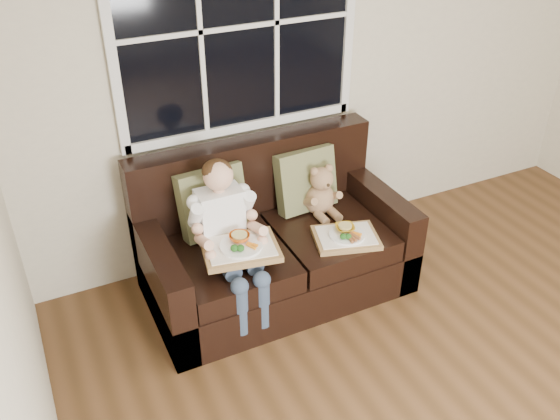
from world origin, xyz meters
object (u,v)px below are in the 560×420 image
teddy_bear (321,194)px  tray_right (346,236)px  loveseat (272,246)px  child (226,225)px  tray_left (240,247)px

teddy_bear → tray_right: bearing=-93.0°
loveseat → child: child is taller
child → tray_left: child is taller
teddy_bear → tray_left: bearing=-157.2°
teddy_bear → tray_left: teddy_bear is taller
loveseat → teddy_bear: bearing=6.5°
child → teddy_bear: (0.74, 0.17, -0.06)m
child → teddy_bear: 0.76m
loveseat → teddy_bear: size_ratio=4.61×
child → tray_left: size_ratio=1.83×
loveseat → tray_right: bearing=-40.9°
tray_right → loveseat: bearing=155.4°
teddy_bear → tray_left: size_ratio=0.74×
loveseat → teddy_bear: loveseat is taller
tray_left → tray_right: 0.71m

